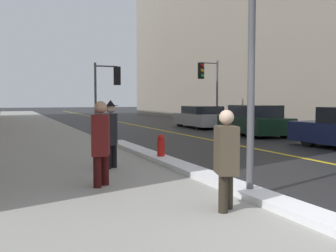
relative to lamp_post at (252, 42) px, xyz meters
name	(u,v)px	position (x,y,z in m)	size (l,w,h in m)	color
ground_plane	(311,226)	(-0.18, -1.71, -2.55)	(160.00, 160.00, 0.00)	#232326
sidewalk_slab	(44,136)	(-2.18, 13.29, -2.54)	(4.00, 80.00, 0.01)	#9E9B93
road_centre_stripe	(170,132)	(3.82, 13.29, -2.55)	(0.16, 80.00, 0.00)	gold
snow_bank_curb	(175,164)	(-0.02, 3.28, -2.49)	(0.53, 11.41, 0.12)	white
lamp_post	(252,42)	(0.00, 0.00, 0.00)	(0.28, 0.28, 4.17)	#515156
traffic_light_near	(109,83)	(1.02, 14.20, -0.13)	(1.31, 0.36, 3.36)	#515156
traffic_light_far	(207,79)	(6.93, 15.38, 0.20)	(1.31, 0.39, 3.80)	#515156
pedestrian_with_shoulder_bag	(226,155)	(-0.85, -0.70, -1.74)	(0.40, 0.71, 1.47)	#2A241B
pedestrian_trailing	(101,140)	(-2.15, 1.63, -1.67)	(0.44, 0.75, 1.58)	#340C0C
pedestrian_nearside	(111,131)	(-1.50, 3.55, -1.67)	(0.42, 0.55, 1.60)	black
parked_car_dark_green	(254,121)	(6.67, 10.20, -1.92)	(2.20, 4.42, 1.35)	black
parked_car_silver	(201,117)	(6.64, 15.54, -1.96)	(1.93, 4.35, 1.23)	#B2B2B7
fire_hydrant	(161,148)	(0.01, 4.28, -2.20)	(0.20, 0.20, 0.70)	red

